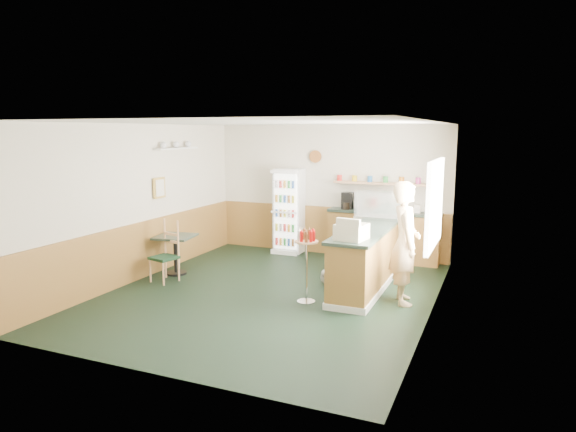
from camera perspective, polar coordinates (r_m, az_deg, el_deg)
The scene contains 13 objects.
ground at distance 8.33m, azimuth -2.01°, elevation -8.58°, with size 6.00×6.00×0.00m, color black.
room_envelope at distance 8.75m, azimuth -1.41°, elevation 2.52°, with size 5.04×6.02×2.72m.
service_counter at distance 8.76m, azimuth 9.04°, elevation -4.67°, with size 0.68×3.01×1.01m.
back_counter at distance 10.42m, azimuth 10.46°, elevation -1.96°, with size 2.24×0.42×1.69m.
drinks_fridge at distance 10.89m, azimuth 0.08°, elevation 0.55°, with size 0.59×0.52×1.79m.
display_case at distance 9.33m, azimuth 10.27°, elevation 1.14°, with size 0.87×0.46×0.50m.
cash_register at distance 7.53m, azimuth 7.08°, elevation -1.74°, with size 0.40×0.42×0.23m, color beige.
shopkeeper at distance 7.85m, azimuth 12.87°, elevation -2.94°, with size 0.62×0.44×1.85m, color tan.
condiment_stand at distance 7.72m, azimuth 2.05°, elevation -4.21°, with size 0.36×0.36×1.11m.
newspaper_rack at distance 9.00m, azimuth 7.15°, elevation -3.37°, with size 0.09×0.46×0.73m.
cafe_table at distance 9.51m, azimuth -12.39°, elevation -3.39°, with size 0.74×0.74×0.71m.
cafe_chair at distance 9.13m, azimuth -13.32°, elevation -3.61°, with size 0.48×0.48×1.06m.
dog_doorstop at distance 8.78m, azimuth 4.35°, elevation -6.74°, with size 0.24×0.31×0.29m.
Camera 1 is at (3.33, -7.19, 2.57)m, focal length 32.00 mm.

